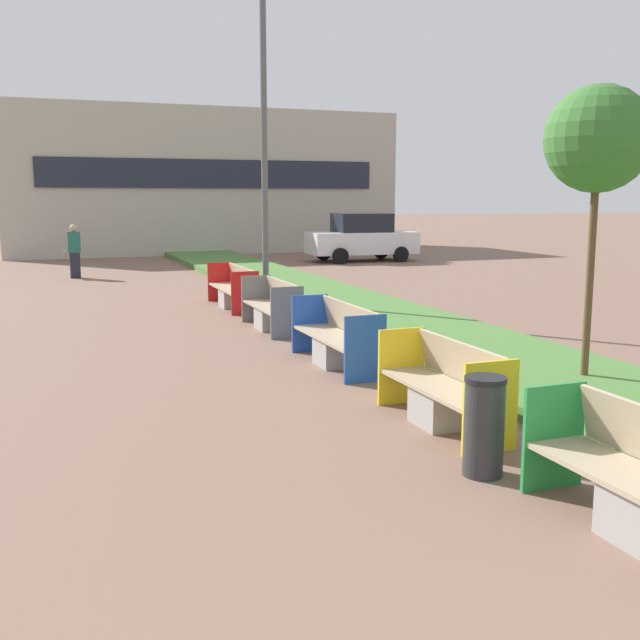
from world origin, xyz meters
name	(u,v)px	position (x,y,z in m)	size (l,w,h in m)	color
planter_grass_strip	(406,327)	(3.20, 12.00, 0.09)	(2.80, 120.00, 0.18)	#4C7A38
building_backdrop	(200,182)	(4.00, 34.66, 3.14)	(17.18, 6.33, 6.28)	#B2AD9E
bench_yellow_frame	(444,393)	(0.94, 6.65, 0.36)	(0.65, 1.99, 0.94)	#9E9B96
bench_blue_frame	(337,341)	(0.94, 9.83, 0.37)	(0.65, 2.27, 0.94)	#9E9B96
bench_grey_frame	(273,310)	(0.94, 13.15, 0.37)	(0.65, 2.06, 0.94)	#9E9B96
bench_red_frame	(234,291)	(0.94, 16.22, 0.38)	(0.65, 2.38, 0.94)	#9E9B96
litter_bin	(484,426)	(0.51, 5.19, 0.47)	(0.38, 0.38, 0.93)	#2D2D30
street_lamp_post	(264,114)	(1.55, 15.67, 4.30)	(0.24, 0.44, 7.83)	#56595B
sapling_tree_near	(598,141)	(3.53, 7.43, 3.23)	(1.36, 1.36, 3.94)	brown
pedestrian_walking	(74,251)	(-2.18, 24.00, 0.84)	(0.53, 0.24, 1.66)	#232633
parked_car_distant	(362,238)	(8.66, 26.46, 0.91)	(4.28, 2.00, 1.86)	silver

